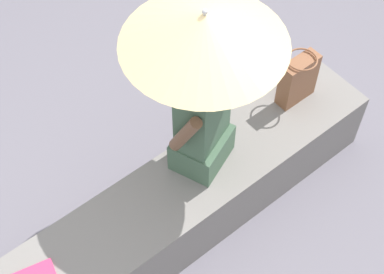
{
  "coord_description": "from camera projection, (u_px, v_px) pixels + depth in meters",
  "views": [
    {
      "loc": [
        -1.13,
        -1.49,
        3.52
      ],
      "look_at": [
        0.11,
        0.04,
        0.83
      ],
      "focal_mm": 55.82,
      "sensor_mm": 36.0,
      "label": 1
    }
  ],
  "objects": [
    {
      "name": "ground_plane",
      "position": [
        183.0,
        223.0,
        3.95
      ],
      "size": [
        14.0,
        14.0,
        0.0
      ],
      "primitive_type": "plane",
      "color": "slate"
    },
    {
      "name": "stone_bench",
      "position": [
        183.0,
        205.0,
        3.75
      ],
      "size": [
        2.76,
        0.52,
        0.48
      ],
      "primitive_type": "cube",
      "color": "gray",
      "rests_on": "ground"
    },
    {
      "name": "parasol",
      "position": [
        204.0,
        29.0,
        2.88
      ],
      "size": [
        0.87,
        0.87,
        1.15
      ],
      "color": "#B7B7BC",
      "rests_on": "stone_bench"
    },
    {
      "name": "handbag_black",
      "position": [
        298.0,
        79.0,
        3.82
      ],
      "size": [
        0.26,
        0.2,
        0.37
      ],
      "color": "brown",
      "rests_on": "stone_bench"
    },
    {
      "name": "person_seated",
      "position": [
        202.0,
        119.0,
        3.36
      ],
      "size": [
        0.51,
        0.39,
        0.9
      ],
      "color": "#47664C",
      "rests_on": "stone_bench"
    }
  ]
}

